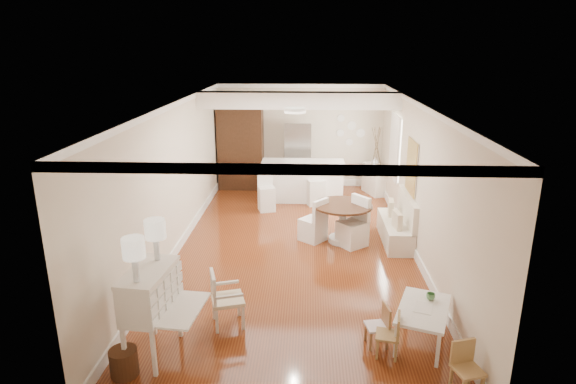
# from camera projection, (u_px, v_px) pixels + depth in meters

# --- Properties ---
(room) EXTENTS (9.00, 9.04, 2.82)m
(room) POSITION_uv_depth(u_px,v_px,m) (298.00, 146.00, 9.04)
(room) COLOR brown
(room) RESTS_ON ground
(secretary_bureau) EXTENTS (1.02, 1.04, 1.18)m
(secretary_bureau) POSITION_uv_depth(u_px,v_px,m) (152.00, 313.00, 6.01)
(secretary_bureau) COLOR white
(secretary_bureau) RESTS_ON ground
(gustavian_armchair) EXTENTS (0.59, 0.59, 0.82)m
(gustavian_armchair) POSITION_uv_depth(u_px,v_px,m) (228.00, 298.00, 6.71)
(gustavian_armchair) COLOR silver
(gustavian_armchair) RESTS_ON ground
(wicker_basket) EXTENTS (0.37, 0.37, 0.34)m
(wicker_basket) POSITION_uv_depth(u_px,v_px,m) (124.00, 362.00, 5.74)
(wicker_basket) COLOR #4B2B17
(wicker_basket) RESTS_ON ground
(kids_table) EXTENTS (0.92, 1.17, 0.51)m
(kids_table) POSITION_uv_depth(u_px,v_px,m) (422.00, 325.00, 6.35)
(kids_table) COLOR white
(kids_table) RESTS_ON ground
(kids_chair_a) EXTENTS (0.34, 0.34, 0.60)m
(kids_chair_a) POSITION_uv_depth(u_px,v_px,m) (388.00, 334.00, 6.06)
(kids_chair_a) COLOR #9C7A47
(kids_chair_a) RESTS_ON ground
(kids_chair_b) EXTENTS (0.33, 0.33, 0.58)m
(kids_chair_b) POSITION_uv_depth(u_px,v_px,m) (377.00, 326.00, 6.27)
(kids_chair_b) COLOR #996D45
(kids_chair_b) RESTS_ON ground
(kids_chair_c) EXTENTS (0.38, 0.38, 0.62)m
(kids_chair_c) POSITION_uv_depth(u_px,v_px,m) (468.00, 369.00, 5.39)
(kids_chair_c) COLOR tan
(kids_chair_c) RESTS_ON ground
(banquette) EXTENTS (0.52, 1.60, 0.98)m
(banquette) POSITION_uv_depth(u_px,v_px,m) (396.00, 218.00, 9.56)
(banquette) COLOR silver
(banquette) RESTS_ON ground
(dining_table) EXTENTS (1.31, 1.31, 0.79)m
(dining_table) POSITION_uv_depth(u_px,v_px,m) (342.00, 223.00, 9.57)
(dining_table) COLOR #412415
(dining_table) RESTS_ON ground
(slip_chair_near) EXTENTS (0.67, 0.67, 0.99)m
(slip_chair_near) POSITION_uv_depth(u_px,v_px,m) (352.00, 222.00, 9.37)
(slip_chair_near) COLOR white
(slip_chair_near) RESTS_ON ground
(slip_chair_far) EXTENTS (0.62, 0.61, 0.90)m
(slip_chair_far) POSITION_uv_depth(u_px,v_px,m) (313.00, 219.00, 9.64)
(slip_chair_far) COLOR white
(slip_chair_far) RESTS_ON ground
(breakfast_counter) EXTENTS (2.05, 0.65, 1.03)m
(breakfast_counter) POSITION_uv_depth(u_px,v_px,m) (303.00, 181.00, 12.12)
(breakfast_counter) COLOR white
(breakfast_counter) RESTS_ON ground
(bar_stool_left) EXTENTS (0.46, 0.46, 0.92)m
(bar_stool_left) POSITION_uv_depth(u_px,v_px,m) (267.00, 192.00, 11.38)
(bar_stool_left) COLOR white
(bar_stool_left) RESTS_ON ground
(bar_stool_right) EXTENTS (0.51, 0.51, 1.01)m
(bar_stool_right) POSITION_uv_depth(u_px,v_px,m) (315.00, 185.00, 11.82)
(bar_stool_right) COLOR silver
(bar_stool_right) RESTS_ON ground
(pantry_cabinet) EXTENTS (1.20, 0.60, 2.30)m
(pantry_cabinet) POSITION_uv_depth(u_px,v_px,m) (241.00, 147.00, 13.03)
(pantry_cabinet) COLOR #381E11
(pantry_cabinet) RESTS_ON ground
(fridge) EXTENTS (0.75, 0.65, 1.80)m
(fridge) POSITION_uv_depth(u_px,v_px,m) (311.00, 157.00, 13.00)
(fridge) COLOR silver
(fridge) RESTS_ON ground
(sideboard) EXTENTS (0.62, 0.90, 0.78)m
(sideboard) POSITION_uv_depth(u_px,v_px,m) (375.00, 179.00, 12.73)
(sideboard) COLOR white
(sideboard) RESTS_ON ground
(pencil_cup) EXTENTS (0.16, 0.16, 0.09)m
(pencil_cup) POSITION_uv_depth(u_px,v_px,m) (431.00, 296.00, 6.47)
(pencil_cup) COLOR #538F54
(pencil_cup) RESTS_ON kids_table
(branch_vase) EXTENTS (0.23, 0.23, 0.19)m
(branch_vase) POSITION_uv_depth(u_px,v_px,m) (375.00, 161.00, 12.61)
(branch_vase) COLOR white
(branch_vase) RESTS_ON sideboard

